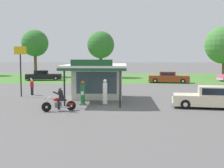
# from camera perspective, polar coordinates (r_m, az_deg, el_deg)

# --- Properties ---
(ground_plane) EXTENTS (300.00, 300.00, 0.00)m
(ground_plane) POSITION_cam_1_polar(r_m,az_deg,el_deg) (22.37, -1.30, -4.25)
(ground_plane) COLOR #5B5959
(grass_verge_strip) EXTENTS (120.00, 24.00, 0.01)m
(grass_verge_strip) POSITION_cam_1_polar(r_m,az_deg,el_deg) (52.17, 0.65, 1.19)
(grass_verge_strip) COLOR #477A33
(grass_verge_strip) RESTS_ON ground
(service_station_kiosk) EXTENTS (4.86, 7.41, 3.42)m
(service_station_kiosk) POSITION_cam_1_polar(r_m,az_deg,el_deg) (26.59, -2.67, 1.05)
(service_station_kiosk) COLOR beige
(service_station_kiosk) RESTS_ON ground
(gas_pump_nearside) EXTENTS (0.44, 0.44, 1.83)m
(gas_pump_nearside) POSITION_cam_1_polar(r_m,az_deg,el_deg) (23.35, -5.42, -1.82)
(gas_pump_nearside) COLOR slate
(gas_pump_nearside) RESTS_ON ground
(gas_pump_offside) EXTENTS (0.44, 0.44, 1.93)m
(gas_pump_offside) POSITION_cam_1_polar(r_m,az_deg,el_deg) (23.18, -1.30, -1.71)
(gas_pump_offside) COLOR slate
(gas_pump_offside) RESTS_ON ground
(motorcycle_with_rider) EXTENTS (2.16, 1.05, 1.58)m
(motorcycle_with_rider) POSITION_cam_1_polar(r_m,az_deg,el_deg) (20.97, -9.65, -3.15)
(motorcycle_with_rider) COLOR black
(motorcycle_with_rider) RESTS_ON ground
(featured_classic_sedan) EXTENTS (5.58, 2.64, 1.55)m
(featured_classic_sedan) POSITION_cam_1_polar(r_m,az_deg,el_deg) (22.94, 17.87, -2.49)
(featured_classic_sedan) COLOR beige
(featured_classic_sedan) RESTS_ON ground
(parked_car_back_row_left) EXTENTS (5.75, 2.48, 1.54)m
(parked_car_back_row_left) POSITION_cam_1_polar(r_m,az_deg,el_deg) (44.58, -3.53, 1.39)
(parked_car_back_row_left) COLOR #B7B7BC
(parked_car_back_row_left) RESTS_ON ground
(parked_car_back_row_far_right) EXTENTS (5.66, 2.67, 1.50)m
(parked_car_back_row_far_right) POSITION_cam_1_polar(r_m,az_deg,el_deg) (47.60, -12.52, 1.49)
(parked_car_back_row_far_right) COLOR black
(parked_car_back_row_far_right) RESTS_ON ground
(parked_car_second_row_spare) EXTENTS (5.76, 2.64, 1.53)m
(parked_car_second_row_spare) POSITION_cam_1_polar(r_m,az_deg,el_deg) (42.82, 10.40, 1.15)
(parked_car_second_row_spare) COLOR #993819
(parked_car_second_row_spare) RESTS_ON ground
(bystander_strolling_foreground) EXTENTS (0.38, 0.38, 1.75)m
(bystander_strolling_foreground) POSITION_cam_1_polar(r_m,az_deg,el_deg) (38.87, -1.74, 1.19)
(bystander_strolling_foreground) COLOR #2D3351
(bystander_strolling_foreground) RESTS_ON ground
(bystander_chatting_near_pumps) EXTENTS (0.34, 0.34, 1.49)m
(bystander_chatting_near_pumps) POSITION_cam_1_polar(r_m,az_deg,el_deg) (30.01, -14.51, -0.50)
(bystander_chatting_near_pumps) COLOR black
(bystander_chatting_near_pumps) RESTS_ON ground
(tree_oak_right) EXTENTS (4.68, 4.68, 8.22)m
(tree_oak_right) POSITION_cam_1_polar(r_m,az_deg,el_deg) (56.39, -14.02, 7.17)
(tree_oak_right) COLOR brown
(tree_oak_right) RESTS_ON ground
(tree_oak_far_right) EXTENTS (4.61, 4.61, 7.83)m
(tree_oak_far_right) POSITION_cam_1_polar(r_m,az_deg,el_deg) (53.13, -2.09, 7.18)
(tree_oak_far_right) COLOR brown
(tree_oak_far_right) RESTS_ON ground
(tree_oak_far_left) EXTENTS (6.51, 6.51, 8.78)m
(tree_oak_far_left) POSITION_cam_1_polar(r_m,az_deg,el_deg) (57.26, 19.89, 6.76)
(tree_oak_far_left) COLOR brown
(tree_oak_far_left) RESTS_ON ground
(roadside_pole_sign) EXTENTS (1.10, 0.12, 4.50)m
(roadside_pole_sign) POSITION_cam_1_polar(r_m,az_deg,el_deg) (28.94, -16.49, 3.85)
(roadside_pole_sign) COLOR black
(roadside_pole_sign) RESTS_ON ground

